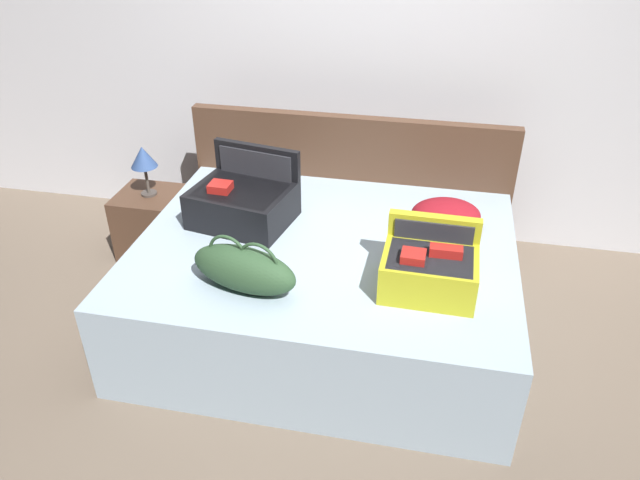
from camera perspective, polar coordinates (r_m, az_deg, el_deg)
ground_plane at (r=3.31m, az=-1.00°, el=-12.34°), size 12.00×12.00×0.00m
back_wall at (r=4.12m, az=4.05°, el=17.65°), size 8.00×0.10×2.60m
bed at (r=3.43m, az=0.41°, el=-4.38°), size 2.04×1.60×0.56m
headboard at (r=4.03m, az=2.78°, el=5.01°), size 2.08×0.08×0.98m
hard_case_large at (r=3.46m, az=-7.28°, el=3.68°), size 0.60×0.52×0.39m
hard_case_medium at (r=2.92m, az=10.29°, el=-2.60°), size 0.45×0.38×0.32m
duffel_bag at (r=2.89m, az=-7.19°, el=-2.71°), size 0.58×0.32×0.28m
pillow_near_headboard at (r=3.46m, az=11.79°, el=2.34°), size 0.43×0.37×0.16m
nightstand at (r=4.29m, az=-15.39°, el=1.53°), size 0.44×0.40×0.45m
table_lamp at (r=4.07m, az=-16.35°, el=7.39°), size 0.17×0.17×0.34m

